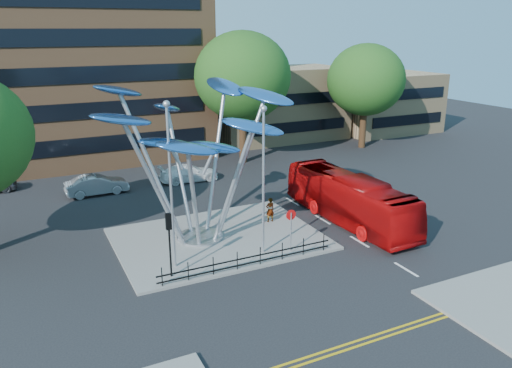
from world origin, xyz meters
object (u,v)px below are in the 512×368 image
leaf_sculpture (194,127)px  parked_car_mid (97,185)px  street_lamp_right (263,168)px  red_bus (349,199)px  traffic_light_island (169,231)px  parked_car_right (189,173)px  tree_right (243,76)px  pedestrian (270,210)px  tree_far (366,80)px  street_lamp_left (170,172)px  no_entry_sign_island (291,223)px

leaf_sculpture → parked_car_mid: leaf_sculpture is taller
street_lamp_right → red_bus: size_ratio=0.73×
traffic_light_island → parked_car_right: size_ratio=0.70×
tree_right → leaf_sculpture: size_ratio=0.95×
traffic_light_island → parked_car_mid: (-1.15, 15.61, -1.85)m
leaf_sculpture → street_lamp_right: leaf_sculpture is taller
leaf_sculpture → pedestrian: size_ratio=7.79×
tree_far → traffic_light_island: 33.61m
leaf_sculpture → street_lamp_left: size_ratio=1.45×
red_bus → pedestrian: size_ratio=6.94×
parked_car_mid → tree_right: bearing=-76.8°
tree_far → parked_car_mid: bearing=-172.1°
pedestrian → no_entry_sign_island: bearing=75.8°
tree_right → street_lamp_left: size_ratio=1.38×
tree_far → red_bus: size_ratio=0.95×
tree_right → pedestrian: bearing=-108.4°
tree_right → street_lamp_right: tree_right is taller
traffic_light_island → tree_far: bearing=35.8°
no_entry_sign_island → parked_car_mid: no_entry_sign_island is taller
street_lamp_left → red_bus: 12.98m
street_lamp_left → no_entry_sign_island: size_ratio=3.59×
tree_far → pedestrian: 25.01m
tree_right → parked_car_right: size_ratio=2.49×
street_lamp_left → parked_car_mid: (-1.65, 14.61, -4.59)m
traffic_light_island → tree_right: bearing=56.3°
no_entry_sign_island → red_bus: red_bus is taller
no_entry_sign_island → parked_car_right: no_entry_sign_island is taller
no_entry_sign_island → red_bus: size_ratio=0.22×
street_lamp_right → parked_car_mid: size_ratio=1.79×
street_lamp_right → red_bus: (7.32, 2.03, -3.52)m
tree_far → no_entry_sign_island: bearing=-135.7°
street_lamp_right → parked_car_mid: 17.07m
leaf_sculpture → no_entry_sign_island: size_ratio=5.19×
street_lamp_right → tree_right: bearing=68.5°
tree_right → leaf_sculpture: 18.37m
tree_far → pedestrian: size_ratio=6.62×
leaf_sculpture → red_bus: (9.89, -1.66, -5.29)m
no_entry_sign_island → parked_car_right: 15.87m
pedestrian → tree_right: bearing=-109.8°
pedestrian → traffic_light_island: bearing=27.5°
leaf_sculpture → parked_car_right: bearing=73.8°
no_entry_sign_island → tree_far: bearing=44.3°
parked_car_right → street_lamp_right: bearing=179.3°
street_lamp_right → parked_car_right: size_ratio=1.71×
street_lamp_left → parked_car_mid: size_ratio=1.89×
parked_car_mid → pedestrian: bearing=-142.9°
leaf_sculpture → no_entry_sign_island: (4.07, -4.16, -5.06)m
red_bus → pedestrian: 5.23m
tree_far → traffic_light_island: size_ratio=3.16×
tree_far → no_entry_sign_island: (-20.00, -19.48, -5.29)m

